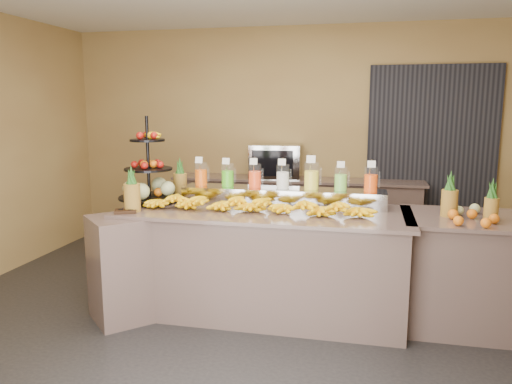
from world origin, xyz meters
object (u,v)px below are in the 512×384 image
(fruit_stand, at_px, (152,180))
(right_fruit_pile, at_px, (469,212))
(condiment_caddy, at_px, (126,211))
(oven_warmer, at_px, (276,161))
(banana_heap, at_px, (253,202))
(pitcher_tray, at_px, (283,196))

(fruit_stand, height_order, right_fruit_pile, fruit_stand)
(condiment_caddy, bearing_deg, oven_warmer, 69.56)
(oven_warmer, bearing_deg, condiment_caddy, -114.68)
(banana_heap, bearing_deg, pitcher_tray, 59.06)
(banana_heap, relative_size, right_fruit_pile, 4.78)
(fruit_stand, bearing_deg, condiment_caddy, -95.71)
(right_fruit_pile, bearing_deg, pitcher_tray, 168.30)
(oven_warmer, bearing_deg, banana_heap, -89.41)
(fruit_stand, bearing_deg, banana_heap, -13.11)
(fruit_stand, xyz_separation_m, right_fruit_pile, (2.75, -0.17, -0.14))
(oven_warmer, bearing_deg, fruit_stand, -118.88)
(right_fruit_pile, xyz_separation_m, oven_warmer, (-1.91, 1.99, 0.14))
(banana_heap, relative_size, condiment_caddy, 11.07)
(pitcher_tray, bearing_deg, condiment_caddy, -152.48)
(right_fruit_pile, distance_m, oven_warmer, 2.76)
(condiment_caddy, distance_m, oven_warmer, 2.48)
(pitcher_tray, bearing_deg, oven_warmer, 102.58)
(pitcher_tray, relative_size, fruit_stand, 2.31)
(banana_heap, distance_m, oven_warmer, 2.02)
(fruit_stand, relative_size, right_fruit_pile, 1.94)
(pitcher_tray, bearing_deg, fruit_stand, -172.89)
(fruit_stand, height_order, condiment_caddy, fruit_stand)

